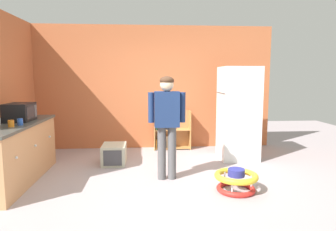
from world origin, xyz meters
name	(u,v)px	position (x,y,z in m)	size (l,w,h in m)	color
ground_plane	(161,183)	(0.00, 0.00, 0.00)	(12.00, 12.00, 0.00)	#A6999C
back_wall	(155,88)	(0.00, 2.33, 1.35)	(5.20, 0.06, 2.70)	#C0653B
kitchen_counter	(14,153)	(-2.20, 0.22, 0.45)	(0.65, 2.06, 0.90)	tan
refrigerator	(238,113)	(1.56, 1.27, 0.89)	(0.73, 0.68, 1.78)	white
bookshelf	(170,132)	(0.31, 2.14, 0.37)	(0.80, 0.28, 0.85)	#B97F42
standing_person	(167,118)	(0.10, 0.18, 0.97)	(0.57, 0.22, 1.60)	#565557
baby_walker	(236,180)	(1.03, -0.41, 0.16)	(0.60, 0.60, 0.32)	red
pet_carrier	(114,154)	(-0.80, 1.07, 0.18)	(0.42, 0.55, 0.36)	beige
microwave	(20,112)	(-2.19, 0.47, 1.04)	(0.37, 0.48, 0.28)	black
banana_bunch	(26,115)	(-2.29, 0.96, 0.93)	(0.12, 0.16, 0.04)	yellow
orange_cup	(11,124)	(-2.08, -0.10, 0.95)	(0.08, 0.08, 0.10)	orange
blue_cup	(20,122)	(-2.02, 0.05, 0.95)	(0.08, 0.08, 0.10)	blue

